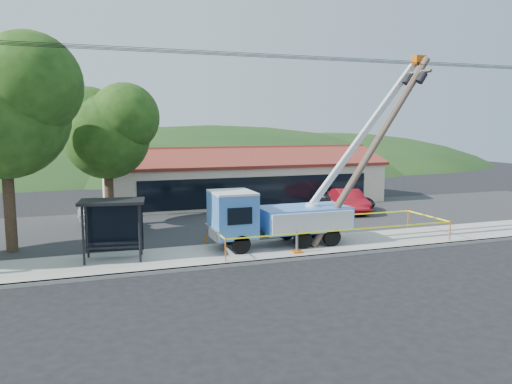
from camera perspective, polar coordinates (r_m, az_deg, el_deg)
The scene contains 17 objects.
ground at distance 21.84m, azimuth 4.59°, elevation -9.35°, with size 120.00×120.00×0.00m, color black.
curb at distance 23.68m, azimuth 2.52°, elevation -7.79°, with size 60.00×0.25×0.15m, color #AAA59F.
sidewalk at distance 25.39m, azimuth 0.92°, elevation -6.72°, with size 60.00×4.00×0.15m, color #AAA59F.
parking_lot at distance 32.84m, azimuth -3.90°, elevation -3.48°, with size 60.00×12.00×0.10m, color #28282B.
strip_mall at distance 41.26m, azimuth -1.50°, elevation 1.38°, with size 22.50×8.53×4.67m.
tree_west_near at distance 27.34m, azimuth -26.98°, elevation 9.24°, with size 7.56×6.72×10.80m.
tree_lot at distance 32.12m, azimuth -16.71°, elevation 7.03°, with size 6.30×5.60×8.94m.
hill_west at distance 74.65m, azimuth -24.18°, elevation 2.07°, with size 78.40×56.00×28.00m, color #183613.
hill_center at distance 76.63m, azimuth -5.21°, elevation 2.83°, with size 89.60×64.00×32.00m, color #183613.
hill_east at distance 83.73m, azimuth 8.20°, elevation 3.19°, with size 72.80×52.00×26.00m, color #183613.
utility_truck at distance 25.93m, azimuth 2.49°, elevation -2.56°, with size 12.08×3.96×9.99m.
leaning_pole at distance 27.11m, azimuth 13.63°, elevation 5.60°, with size 6.84×2.01×9.94m.
bus_shelter at distance 24.09m, azimuth -16.05°, elevation -2.59°, with size 3.13×2.18×2.80m.
caution_tape at distance 26.97m, azimuth 8.44°, elevation -4.01°, with size 12.68×3.76×1.09m.
car_silver at distance 31.98m, azimuth -16.60°, elevation -4.18°, with size 1.96×4.86×1.66m, color #ADB1B4.
car_red at distance 37.05m, azimuth 10.48°, elevation -2.40°, with size 1.74×4.99×1.65m, color maroon.
car_dark at distance 38.59m, azimuth 10.09°, elevation -1.99°, with size 2.26×4.89×1.36m, color black.
Camera 1 is at (-8.49, -19.09, 6.37)m, focal length 35.00 mm.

